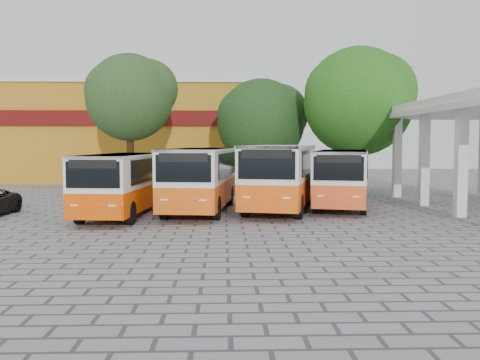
{
  "coord_description": "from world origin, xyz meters",
  "views": [
    {
      "loc": [
        -2.62,
        -21.33,
        3.28
      ],
      "look_at": [
        -1.82,
        4.04,
        1.5
      ],
      "focal_mm": 40.0,
      "sensor_mm": 36.0,
      "label": 1
    }
  ],
  "objects_px": {
    "bus_far_left": "(122,180)",
    "bus_far_right": "(342,175)",
    "bus_centre_right": "(281,173)",
    "bus_centre_left": "(200,175)"
  },
  "relations": [
    {
      "from": "bus_centre_left",
      "to": "bus_far_right",
      "type": "distance_m",
      "value": 7.2
    },
    {
      "from": "bus_far_left",
      "to": "bus_centre_right",
      "type": "xyz_separation_m",
      "value": [
        7.3,
        1.87,
        0.22
      ]
    },
    {
      "from": "bus_far_left",
      "to": "bus_far_right",
      "type": "relative_size",
      "value": 0.93
    },
    {
      "from": "bus_centre_left",
      "to": "bus_centre_right",
      "type": "distance_m",
      "value": 3.9
    },
    {
      "from": "bus_far_left",
      "to": "bus_far_right",
      "type": "bearing_deg",
      "value": 20.46
    },
    {
      "from": "bus_centre_right",
      "to": "bus_far_right",
      "type": "height_order",
      "value": "bus_centre_right"
    },
    {
      "from": "bus_far_left",
      "to": "bus_centre_right",
      "type": "distance_m",
      "value": 7.54
    },
    {
      "from": "bus_far_left",
      "to": "bus_far_right",
      "type": "xyz_separation_m",
      "value": [
        10.49,
        2.81,
        0.07
      ]
    },
    {
      "from": "bus_centre_right",
      "to": "bus_centre_left",
      "type": "bearing_deg",
      "value": -159.55
    },
    {
      "from": "bus_far_left",
      "to": "bus_centre_left",
      "type": "bearing_deg",
      "value": 28.02
    }
  ]
}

